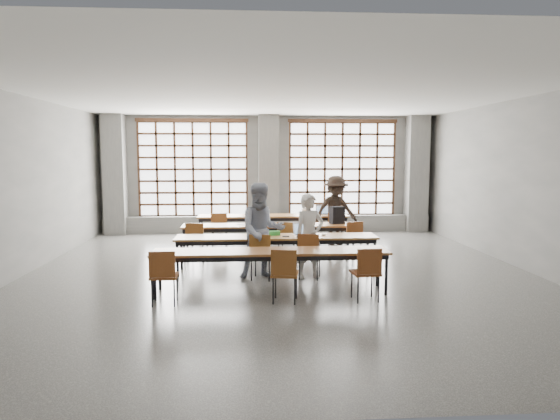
{
  "coord_description": "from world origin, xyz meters",
  "views": [
    {
      "loc": [
        -0.63,
        -9.65,
        2.36
      ],
      "look_at": [
        0.03,
        0.4,
        1.22
      ],
      "focal_mm": 32.0,
      "sensor_mm": 36.0,
      "label": 1
    }
  ],
  "objects_px": {
    "chair_back_mid": "(306,225)",
    "phone": "(286,236)",
    "desk_row_d": "(271,254)",
    "backpack": "(337,215)",
    "chair_front_right": "(309,251)",
    "plastic_bag": "(306,209)",
    "chair_mid_left": "(196,238)",
    "laptop_back": "(323,212)",
    "chair_near_left": "(164,272)",
    "student_back": "(336,211)",
    "chair_near_right": "(367,269)",
    "desk_row_c": "(276,239)",
    "student_female": "(262,231)",
    "desk_row_a": "(273,217)",
    "chair_back_right": "(336,225)",
    "chair_front_left": "(261,252)",
    "chair_mid_centre": "(287,237)",
    "mouse": "(324,235)",
    "chair_back_left": "(219,226)",
    "chair_near_mid": "(284,270)",
    "green_box": "(274,233)",
    "red_pouch": "(164,273)",
    "student_male": "(309,236)",
    "laptop_front": "(303,232)",
    "desk_row_b": "(269,227)",
    "chair_mid_right": "(352,236)"
  },
  "relations": [
    {
      "from": "chair_back_mid",
      "to": "phone",
      "type": "relative_size",
      "value": 6.77
    },
    {
      "from": "desk_row_d",
      "to": "backpack",
      "type": "relative_size",
      "value": 10.0
    },
    {
      "from": "chair_front_right",
      "to": "plastic_bag",
      "type": "bearing_deg",
      "value": 84.02
    },
    {
      "from": "chair_mid_left",
      "to": "laptop_back",
      "type": "bearing_deg",
      "value": 38.66
    },
    {
      "from": "phone",
      "to": "plastic_bag",
      "type": "relative_size",
      "value": 0.45
    },
    {
      "from": "chair_near_left",
      "to": "plastic_bag",
      "type": "bearing_deg",
      "value": 62.62
    },
    {
      "from": "student_back",
      "to": "backpack",
      "type": "xyz_separation_m",
      "value": [
        -0.19,
        -1.24,
        0.03
      ]
    },
    {
      "from": "chair_near_right",
      "to": "phone",
      "type": "height_order",
      "value": "chair_near_right"
    },
    {
      "from": "desk_row_c",
      "to": "student_female",
      "type": "bearing_deg",
      "value": -120.96
    },
    {
      "from": "phone",
      "to": "chair_near_left",
      "type": "bearing_deg",
      "value": -135.67
    },
    {
      "from": "desk_row_a",
      "to": "student_female",
      "type": "xyz_separation_m",
      "value": [
        -0.41,
        -3.91,
        0.25
      ]
    },
    {
      "from": "chair_near_left",
      "to": "student_female",
      "type": "bearing_deg",
      "value": 45.58
    },
    {
      "from": "chair_back_mid",
      "to": "chair_front_right",
      "type": "bearing_deg",
      "value": -95.82
    },
    {
      "from": "chair_back_right",
      "to": "chair_front_left",
      "type": "relative_size",
      "value": 1.0
    },
    {
      "from": "chair_mid_centre",
      "to": "mouse",
      "type": "xyz_separation_m",
      "value": [
        0.65,
        -1.02,
        0.21
      ]
    },
    {
      "from": "chair_back_right",
      "to": "chair_front_left",
      "type": "xyz_separation_m",
      "value": [
        -2.01,
        -3.41,
        0.0
      ]
    },
    {
      "from": "desk_row_c",
      "to": "chair_near_right",
      "type": "xyz_separation_m",
      "value": [
        1.33,
        -2.11,
        -0.13
      ]
    },
    {
      "from": "chair_mid_centre",
      "to": "chair_back_left",
      "type": "bearing_deg",
      "value": 131.74
    },
    {
      "from": "chair_back_right",
      "to": "chair_near_mid",
      "type": "distance_m",
      "value": 5.18
    },
    {
      "from": "chair_back_mid",
      "to": "chair_near_right",
      "type": "xyz_separation_m",
      "value": [
        0.4,
        -4.9,
        0.0
      ]
    },
    {
      "from": "desk_row_d",
      "to": "green_box",
      "type": "height_order",
      "value": "green_box"
    },
    {
      "from": "chair_mid_left",
      "to": "desk_row_c",
      "type": "bearing_deg",
      "value": -30.62
    },
    {
      "from": "student_female",
      "to": "chair_back_left",
      "type": "bearing_deg",
      "value": 97.18
    },
    {
      "from": "chair_back_mid",
      "to": "red_pouch",
      "type": "height_order",
      "value": "chair_back_mid"
    },
    {
      "from": "mouse",
      "to": "green_box",
      "type": "xyz_separation_m",
      "value": [
        -1.0,
        0.1,
        0.03
      ]
    },
    {
      "from": "student_male",
      "to": "chair_back_left",
      "type": "bearing_deg",
      "value": 101.27
    },
    {
      "from": "chair_back_left",
      "to": "student_male",
      "type": "xyz_separation_m",
      "value": [
        1.89,
        -3.29,
        0.27
      ]
    },
    {
      "from": "desk_row_c",
      "to": "student_back",
      "type": "height_order",
      "value": "student_back"
    },
    {
      "from": "chair_mid_left",
      "to": "chair_front_right",
      "type": "bearing_deg",
      "value": -35.62
    },
    {
      "from": "laptop_front",
      "to": "plastic_bag",
      "type": "distance_m",
      "value": 3.39
    },
    {
      "from": "desk_row_a",
      "to": "green_box",
      "type": "bearing_deg",
      "value": -92.73
    },
    {
      "from": "chair_near_left",
      "to": "plastic_bag",
      "type": "xyz_separation_m",
      "value": [
        2.89,
        5.58,
        0.34
      ]
    },
    {
      "from": "chair_near_mid",
      "to": "red_pouch",
      "type": "distance_m",
      "value": 1.89
    },
    {
      "from": "student_female",
      "to": "chair_mid_left",
      "type": "bearing_deg",
      "value": 123.24
    },
    {
      "from": "desk_row_b",
      "to": "chair_near_right",
      "type": "height_order",
      "value": "chair_near_right"
    },
    {
      "from": "desk_row_c",
      "to": "desk_row_d",
      "type": "distance_m",
      "value": 1.49
    },
    {
      "from": "desk_row_d",
      "to": "chair_near_right",
      "type": "xyz_separation_m",
      "value": [
        1.51,
        -0.63,
        -0.13
      ]
    },
    {
      "from": "desk_row_b",
      "to": "student_back",
      "type": "relative_size",
      "value": 2.23
    },
    {
      "from": "chair_back_right",
      "to": "phone",
      "type": "relative_size",
      "value": 6.77
    },
    {
      "from": "laptop_back",
      "to": "red_pouch",
      "type": "distance_m",
      "value": 6.49
    },
    {
      "from": "chair_near_left",
      "to": "mouse",
      "type": "height_order",
      "value": "chair_near_left"
    },
    {
      "from": "desk_row_b",
      "to": "chair_mid_right",
      "type": "bearing_deg",
      "value": -18.98
    },
    {
      "from": "desk_row_c",
      "to": "chair_near_mid",
      "type": "height_order",
      "value": "chair_near_mid"
    },
    {
      "from": "backpack",
      "to": "chair_mid_left",
      "type": "bearing_deg",
      "value": 173.94
    },
    {
      "from": "laptop_front",
      "to": "red_pouch",
      "type": "distance_m",
      "value": 3.25
    },
    {
      "from": "chair_mid_right",
      "to": "student_back",
      "type": "relative_size",
      "value": 0.49
    },
    {
      "from": "laptop_front",
      "to": "green_box",
      "type": "relative_size",
      "value": 1.61
    },
    {
      "from": "chair_back_mid",
      "to": "student_back",
      "type": "distance_m",
      "value": 0.87
    },
    {
      "from": "desk_row_b",
      "to": "mouse",
      "type": "bearing_deg",
      "value": -58.09
    },
    {
      "from": "chair_front_left",
      "to": "student_back",
      "type": "distance_m",
      "value": 4.1
    }
  ]
}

